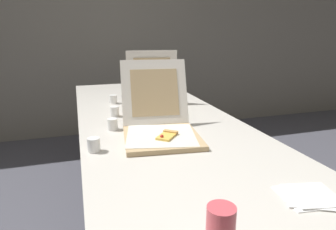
% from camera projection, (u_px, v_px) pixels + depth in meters
% --- Properties ---
extents(wall_back, '(10.00, 0.10, 2.60)m').
position_uv_depth(wall_back, '(110.00, 26.00, 3.50)').
color(wall_back, gray).
rests_on(wall_back, ground).
extents(table, '(0.88, 2.44, 0.75)m').
position_uv_depth(table, '(156.00, 124.00, 1.76)').
color(table, beige).
rests_on(table, ground).
extents(pizza_box_front, '(0.40, 0.51, 0.34)m').
position_uv_depth(pizza_box_front, '(160.00, 126.00, 1.41)').
color(pizza_box_front, tan).
rests_on(pizza_box_front, table).
extents(pizza_box_middle, '(0.39, 0.39, 0.37)m').
position_uv_depth(pizza_box_middle, '(154.00, 100.00, 1.94)').
color(pizza_box_middle, tan).
rests_on(pizza_box_middle, table).
extents(cup_white_mid, '(0.05, 0.05, 0.06)m').
position_uv_depth(cup_white_mid, '(115.00, 111.00, 1.75)').
color(cup_white_mid, white).
rests_on(cup_white_mid, table).
extents(cup_white_near_center, '(0.05, 0.05, 0.06)m').
position_uv_depth(cup_white_near_center, '(113.00, 124.00, 1.51)').
color(cup_white_near_center, white).
rests_on(cup_white_near_center, table).
extents(cup_white_far, '(0.05, 0.05, 0.06)m').
position_uv_depth(cup_white_far, '(113.00, 99.00, 2.06)').
color(cup_white_far, white).
rests_on(cup_white_far, table).
extents(cup_white_near_left, '(0.05, 0.05, 0.06)m').
position_uv_depth(cup_white_near_left, '(94.00, 145.00, 1.23)').
color(cup_white_near_left, white).
rests_on(cup_white_near_left, table).
extents(cup_printed_front, '(0.07, 0.07, 0.10)m').
position_uv_depth(cup_printed_front, '(221.00, 226.00, 0.68)').
color(cup_printed_front, '#D14C56').
rests_on(cup_printed_front, table).
extents(napkin_pile, '(0.19, 0.18, 0.01)m').
position_uv_depth(napkin_pile, '(308.00, 196.00, 0.90)').
color(napkin_pile, white).
rests_on(napkin_pile, table).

